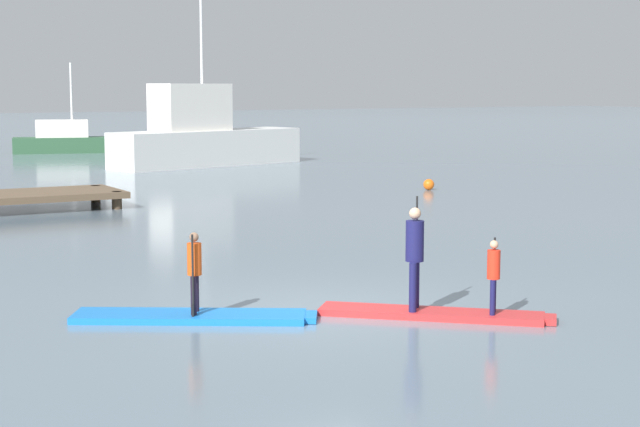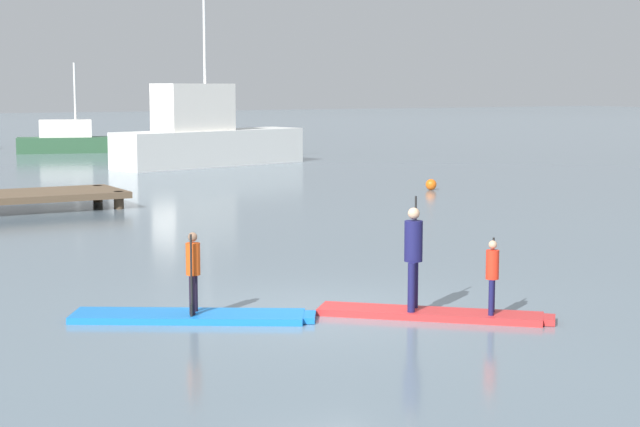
{
  "view_description": "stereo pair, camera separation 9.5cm",
  "coord_description": "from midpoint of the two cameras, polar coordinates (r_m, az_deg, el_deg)",
  "views": [
    {
      "loc": [
        -7.59,
        -13.35,
        3.44
      ],
      "look_at": [
        1.79,
        3.26,
        1.06
      ],
      "focal_mm": 57.76,
      "sensor_mm": 36.0,
      "label": 1
    },
    {
      "loc": [
        -7.51,
        -13.39,
        3.44
      ],
      "look_at": [
        1.79,
        3.26,
        1.06
      ],
      "focal_mm": 57.76,
      "sensor_mm": 36.0,
      "label": 2
    }
  ],
  "objects": [
    {
      "name": "trawler_grey_distant",
      "position": [
        54.65,
        -13.69,
        3.97
      ],
      "size": [
        6.24,
        3.07,
        4.61
      ],
      "color": "#2D5638",
      "rests_on": "ground"
    },
    {
      "name": "paddleboard_far",
      "position": [
        15.52,
        6.24,
        -5.55
      ],
      "size": [
        2.96,
        2.77,
        0.1
      ],
      "color": "red",
      "rests_on": "ground"
    },
    {
      "name": "paddleboard_near",
      "position": [
        15.38,
        -7.15,
        -5.68
      ],
      "size": [
        3.42,
        2.43,
        0.1
      ],
      "color": "blue",
      "rests_on": "ground"
    },
    {
      "name": "paddler_child_solo",
      "position": [
        15.22,
        -7.15,
        -3.01
      ],
      "size": [
        0.29,
        0.37,
        1.21
      ],
      "color": "black",
      "rests_on": "paddleboard_near"
    },
    {
      "name": "paddler_child_front",
      "position": [
        15.33,
        9.42,
        -3.25
      ],
      "size": [
        0.31,
        0.32,
        1.11
      ],
      "color": "#19194C",
      "rests_on": "paddleboard_far"
    },
    {
      "name": "mooring_buoy_near",
      "position": [
        34.28,
        5.97,
        1.61
      ],
      "size": [
        0.37,
        0.37,
        0.37
      ],
      "primitive_type": "sphere",
      "color": "orange",
      "rests_on": "ground"
    },
    {
      "name": "fishing_boat_white_large",
      "position": [
        44.66,
        -6.58,
        4.25
      ],
      "size": [
        9.14,
        4.26,
        7.64
      ],
      "color": "silver",
      "rests_on": "ground"
    },
    {
      "name": "paddler_adult",
      "position": [
        15.39,
        5.09,
        -2.1
      ],
      "size": [
        0.39,
        0.41,
        1.69
      ],
      "color": "#19194C",
      "rests_on": "paddleboard_far"
    },
    {
      "name": "ground_plane",
      "position": [
        15.74,
        0.0,
        -5.52
      ],
      "size": [
        240.0,
        240.0,
        0.0
      ],
      "primitive_type": "plane",
      "color": "slate"
    }
  ]
}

